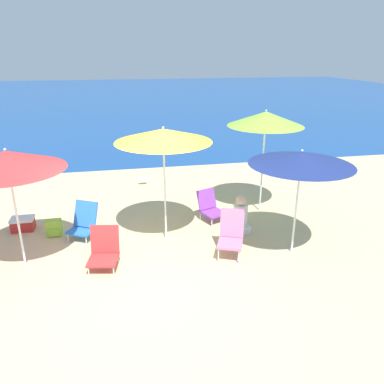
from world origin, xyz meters
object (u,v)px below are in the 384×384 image
Objects in this scene: beach_umbrella_yellow at (163,136)px; beach_chair_pink at (231,233)px; person_seated_near at (240,217)px; beach_chair_red at (104,249)px; seagull at (143,180)px; beach_umbrella_lime at (266,119)px; cooler_box at (23,224)px; backpack_lime at (54,228)px; beach_umbrella_red at (7,160)px; beach_chair_purple at (210,206)px; beach_umbrella_navy at (301,158)px; beach_chair_blue at (84,221)px.

beach_umbrella_yellow reaches higher than beach_chair_pink.
beach_chair_pink is 0.92m from person_seated_near.
beach_chair_red is 2.60× the size of seagull.
beach_umbrella_lime is 5.17× the size of cooler_box.
person_seated_near is at bearing -9.00° from backpack_lime.
person_seated_near is (0.44, 0.80, -0.08)m from beach_chair_pink.
beach_umbrella_red is 7.76× the size of seagull.
beach_chair_purple is at bearing 18.04° from beach_umbrella_red.
beach_chair_pink reaches higher than seagull.
person_seated_near is 3.01× the size of seagull.
beach_chair_pink reaches higher than cooler_box.
beach_umbrella_navy is at bearing -20.87° from cooler_box.
beach_umbrella_yellow is 2.15m from beach_chair_pink.
beach_umbrella_lime reaches higher than beach_chair_red.
cooler_box is at bearing 178.31° from beach_chair_pink.
beach_chair_pink is at bearing -72.61° from seagull.
seagull is (1.38, 2.94, -0.20)m from beach_chair_blue.
person_seated_near is (4.08, 0.46, -1.55)m from beach_umbrella_red.
beach_umbrella_lime is 3.35× the size of beach_chair_red.
beach_chair_purple is at bearing 2.27° from backpack_lime.
beach_umbrella_navy is at bearing -19.38° from backpack_lime.
beach_chair_pink is at bearing -124.99° from beach_umbrella_lime.
beach_chair_blue is at bearing -115.15° from seagull.
beach_chair_purple is 3.96m from cooler_box.
beach_umbrella_yellow is 2.44m from beach_umbrella_navy.
beach_chair_pink reaches higher than backpack_lime.
person_seated_near is (-0.81, -0.98, -1.80)m from beach_umbrella_lime.
beach_umbrella_yellow reaches higher than backpack_lime.
beach_umbrella_red is at bearing 173.77° from person_seated_near.
person_seated_near is (0.45, -0.72, 0.02)m from beach_chair_purple.
beach_umbrella_lime is 4.00m from seagull.
person_seated_near is at bearing 6.45° from beach_umbrella_red.
cooler_box is at bearing 154.79° from person_seated_near.
beach_umbrella_red is 2.05m from backpack_lime.
beach_umbrella_navy is 2.42× the size of person_seated_near.
beach_umbrella_lime reaches higher than beach_umbrella_red.
beach_chair_pink is (2.26, -0.03, 0.10)m from beach_chair_red.
beach_umbrella_lime is at bearing 4.94° from backpack_lime.
backpack_lime is (-1.02, 1.36, -0.15)m from beach_chair_red.
beach_umbrella_lime is 8.69× the size of seagull.
seagull is at bearing 137.22° from beach_umbrella_lime.
beach_umbrella_yellow is 6.60× the size of backpack_lime.
beach_umbrella_yellow reaches higher than beach_chair_red.
backpack_lime is at bearing 160.62° from beach_umbrella_navy.
beach_umbrella_yellow is 2.53m from beach_umbrella_lime.
beach_chair_red is 4.22m from seagull.
person_seated_near is at bearing -62.54° from seagull.
beach_umbrella_lime is at bearing 0.04° from cooler_box.
beach_chair_red is at bearing -169.48° from beach_chair_purple.
beach_umbrella_yellow reaches higher than person_seated_near.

